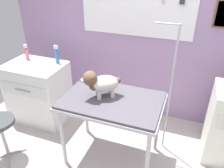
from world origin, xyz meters
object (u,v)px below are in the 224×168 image
Objects in this scene: dog at (100,83)px; grooming_table at (112,105)px; counter_left at (39,92)px; detangler_spray at (27,53)px; grooming_arm at (168,98)px; stool at (0,127)px.

grooming_table is at bearing -1.44° from dog.
detangler_spray is (-0.19, 0.12, 0.53)m from counter_left.
counter_left is at bearing -32.59° from detangler_spray.
detangler_spray reaches higher than counter_left.
grooming_table is 2.67× the size of dog.
grooming_arm is at bearing 34.26° from grooming_table.
dog reaches higher than detangler_spray.
dog is 0.74× the size of stool.
counter_left is 3.96× the size of detangler_spray.
detangler_spray is (-1.33, 0.48, -0.03)m from dog.
grooming_table is at bearing -18.30° from detangler_spray.
dog is (-0.13, 0.00, 0.24)m from grooming_table.
dog is 0.46× the size of counter_left.
counter_left is 0.58m from detangler_spray.
stool is at bearing -157.40° from dog.
stool is at bearing -85.37° from counter_left.
grooming_table is 1.32m from stool.
grooming_table is 1.98× the size of stool.
stool is (-1.07, -0.45, -0.55)m from dog.
grooming_table is 0.28m from dog.
grooming_arm is at bearing -3.15° from detangler_spray.
counter_left is at bearing 164.19° from grooming_table.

